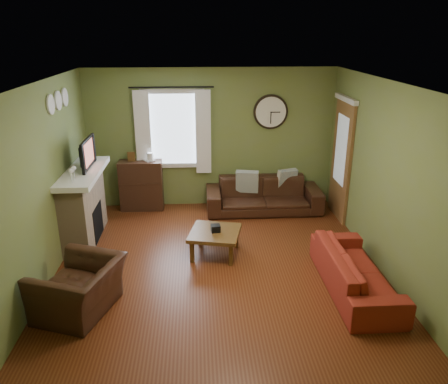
{
  "coord_description": "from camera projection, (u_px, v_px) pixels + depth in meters",
  "views": [
    {
      "loc": [
        -0.27,
        -5.41,
        3.22
      ],
      "look_at": [
        0.1,
        0.4,
        1.05
      ],
      "focal_mm": 35.0,
      "sensor_mm": 36.0,
      "label": 1
    }
  ],
  "objects": [
    {
      "name": "floor",
      "position": [
        219.0,
        271.0,
        6.2
      ],
      "size": [
        4.6,
        5.2,
        0.0
      ],
      "primitive_type": "cube",
      "color": "#5A2712",
      "rests_on": "ground"
    },
    {
      "name": "ceiling",
      "position": [
        218.0,
        84.0,
        5.3
      ],
      "size": [
        4.6,
        5.2,
        0.0
      ],
      "primitive_type": "cube",
      "color": "white",
      "rests_on": "ground"
    },
    {
      "name": "wall_left",
      "position": [
        40.0,
        189.0,
        5.61
      ],
      "size": [
        0.0,
        5.2,
        2.6
      ],
      "primitive_type": "cube",
      "color": "olive",
      "rests_on": "ground"
    },
    {
      "name": "wall_right",
      "position": [
        388.0,
        181.0,
        5.89
      ],
      "size": [
        0.0,
        5.2,
        2.6
      ],
      "primitive_type": "cube",
      "color": "olive",
      "rests_on": "ground"
    },
    {
      "name": "wall_back",
      "position": [
        211.0,
        139.0,
        8.18
      ],
      "size": [
        4.6,
        0.0,
        2.6
      ],
      "primitive_type": "cube",
      "color": "olive",
      "rests_on": "ground"
    },
    {
      "name": "wall_front",
      "position": [
        236.0,
        299.0,
        3.32
      ],
      "size": [
        4.6,
        0.0,
        2.6
      ],
      "primitive_type": "cube",
      "color": "olive",
      "rests_on": "ground"
    },
    {
      "name": "fireplace",
      "position": [
        84.0,
        208.0,
        6.96
      ],
      "size": [
        0.4,
        1.4,
        1.1
      ],
      "primitive_type": "cube",
      "color": "tan",
      "rests_on": "floor"
    },
    {
      "name": "firebox",
      "position": [
        97.0,
        222.0,
        7.06
      ],
      "size": [
        0.04,
        0.6,
        0.55
      ],
      "primitive_type": "cube",
      "color": "black",
      "rests_on": "fireplace"
    },
    {
      "name": "mantel",
      "position": [
        81.0,
        173.0,
        6.76
      ],
      "size": [
        0.58,
        1.6,
        0.08
      ],
      "primitive_type": "cube",
      "color": "white",
      "rests_on": "fireplace"
    },
    {
      "name": "tv",
      "position": [
        83.0,
        157.0,
        6.82
      ],
      "size": [
        0.08,
        0.6,
        0.35
      ],
      "primitive_type": "imported",
      "rotation": [
        0.0,
        0.0,
        1.57
      ],
      "color": "black",
      "rests_on": "mantel"
    },
    {
      "name": "tv_screen",
      "position": [
        88.0,
        153.0,
        6.81
      ],
      "size": [
        0.02,
        0.62,
        0.36
      ],
      "primitive_type": "cube",
      "color": "#994C3F",
      "rests_on": "mantel"
    },
    {
      "name": "medallion_left",
      "position": [
        51.0,
        105.0,
        6.03
      ],
      "size": [
        0.28,
        0.28,
        0.03
      ],
      "primitive_type": "cylinder",
      "color": "white",
      "rests_on": "wall_left"
    },
    {
      "name": "medallion_mid",
      "position": [
        58.0,
        101.0,
        6.36
      ],
      "size": [
        0.28,
        0.28,
        0.03
      ],
      "primitive_type": "cylinder",
      "color": "white",
      "rests_on": "wall_left"
    },
    {
      "name": "medallion_right",
      "position": [
        65.0,
        97.0,
        6.68
      ],
      "size": [
        0.28,
        0.28,
        0.03
      ],
      "primitive_type": "cylinder",
      "color": "white",
      "rests_on": "wall_left"
    },
    {
      "name": "window_pane",
      "position": [
        173.0,
        129.0,
        8.05
      ],
      "size": [
        1.0,
        0.02,
        1.3
      ],
      "primitive_type": null,
      "color": "silver",
      "rests_on": "wall_back"
    },
    {
      "name": "curtain_rod",
      "position": [
        171.0,
        87.0,
        7.69
      ],
      "size": [
        0.03,
        0.03,
        1.5
      ],
      "primitive_type": "cylinder",
      "color": "black",
      "rests_on": "wall_back"
    },
    {
      "name": "curtain_left",
      "position": [
        143.0,
        133.0,
        7.94
      ],
      "size": [
        0.28,
        0.04,
        1.55
      ],
      "primitive_type": "cube",
      "color": "white",
      "rests_on": "wall_back"
    },
    {
      "name": "curtain_right",
      "position": [
        203.0,
        133.0,
        8.01
      ],
      "size": [
        0.28,
        0.04,
        1.55
      ],
      "primitive_type": "cube",
      "color": "white",
      "rests_on": "wall_back"
    },
    {
      "name": "wall_clock",
      "position": [
        271.0,
        112.0,
        8.02
      ],
      "size": [
        0.64,
        0.06,
        0.64
      ],
      "primitive_type": null,
      "color": "white",
      "rests_on": "wall_back"
    },
    {
      "name": "door",
      "position": [
        341.0,
        161.0,
        7.7
      ],
      "size": [
        0.05,
        0.9,
        2.1
      ],
      "primitive_type": "cube",
      "color": "brown",
      "rests_on": "floor"
    },
    {
      "name": "bookshelf",
      "position": [
        141.0,
        185.0,
        8.21
      ],
      "size": [
        0.8,
        0.34,
        0.94
      ],
      "primitive_type": null,
      "color": "#341E14",
      "rests_on": "floor"
    },
    {
      "name": "book",
      "position": [
        144.0,
        160.0,
        8.03
      ],
      "size": [
        0.28,
        0.29,
        0.02
      ],
      "primitive_type": "imported",
      "rotation": [
        0.0,
        0.0,
        0.61
      ],
      "color": "#543717",
      "rests_on": "bookshelf"
    },
    {
      "name": "sofa_brown",
      "position": [
        263.0,
        195.0,
        8.18
      ],
      "size": [
        2.12,
        0.83,
        0.62
      ],
      "primitive_type": "imported",
      "color": "#321B11",
      "rests_on": "floor"
    },
    {
      "name": "pillow_left",
      "position": [
        247.0,
        182.0,
        8.18
      ],
      "size": [
        0.44,
        0.21,
        0.42
      ],
      "primitive_type": "cube",
      "rotation": [
        0.0,
        0.0,
        -0.2
      ],
      "color": "#99A4A0",
      "rests_on": "sofa_brown"
    },
    {
      "name": "pillow_right",
      "position": [
        287.0,
        179.0,
        8.32
      ],
      "size": [
        0.4,
        0.23,
        0.38
      ],
      "primitive_type": "cube",
      "rotation": [
        0.0,
        0.0,
        0.31
      ],
      "color": "#99A4A0",
      "rests_on": "sofa_brown"
    },
    {
      "name": "sofa_red",
      "position": [
        355.0,
        271.0,
        5.69
      ],
      "size": [
        0.72,
        1.85,
        0.54
      ],
      "primitive_type": "imported",
      "rotation": [
        0.0,
        0.0,
        1.57
      ],
      "color": "maroon",
      "rests_on": "floor"
    },
    {
      "name": "armchair",
      "position": [
        79.0,
        288.0,
        5.22
      ],
      "size": [
        1.13,
        1.2,
        0.63
      ],
      "primitive_type": "imported",
      "rotation": [
        0.0,
        0.0,
        -1.91
      ],
      "color": "#321B11",
      "rests_on": "floor"
    },
    {
      "name": "coffee_table",
      "position": [
        215.0,
        243.0,
        6.61
      ],
      "size": [
        0.87,
        0.87,
        0.39
      ],
      "primitive_type": null,
      "rotation": [
        0.0,
        0.0,
        -0.22
      ],
      "color": "#543717",
      "rests_on": "floor"
    },
    {
      "name": "tissue_box",
      "position": [
        216.0,
        230.0,
        6.53
      ],
      "size": [
        0.15,
        0.15,
        0.1
      ],
      "primitive_type": "cube",
      "rotation": [
        0.0,
        0.0,
        0.1
      ],
      "color": "black",
      "rests_on": "coffee_table"
    },
    {
      "name": "wine_glass_a",
      "position": [
        71.0,
        176.0,
        6.15
      ],
      "size": [
        0.07,
        0.07,
        0.21
      ],
      "primitive_type": null,
      "color": "white",
      "rests_on": "mantel"
    },
    {
      "name": "wine_glass_b",
      "position": [
        74.0,
        173.0,
        6.29
      ],
      "size": [
        0.07,
        0.07,
        0.2
      ],
      "primitive_type": null,
      "color": "white",
      "rests_on": "mantel"
    }
  ]
}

